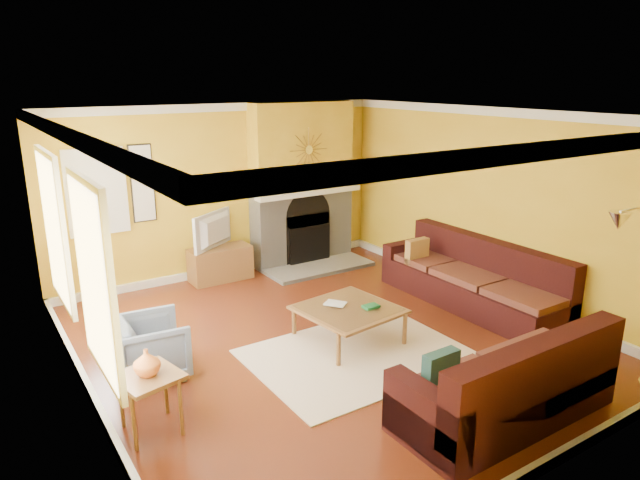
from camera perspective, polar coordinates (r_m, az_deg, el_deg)
floor at (r=7.08m, az=0.77°, el=-9.99°), size 5.50×6.00×0.02m
ceiling at (r=6.37m, az=0.87°, el=12.55°), size 5.50×6.00×0.02m
wall_back at (r=9.18m, az=-9.76°, el=4.87°), size 5.50×0.02×2.70m
wall_front at (r=4.57m, az=22.62°, el=-7.85°), size 5.50×0.02×2.70m
wall_left at (r=5.61m, az=-23.30°, el=-3.50°), size 0.02×6.00×2.70m
wall_right at (r=8.41m, az=16.64°, el=3.39°), size 0.02×6.00×2.70m
baseboard at (r=7.05m, az=0.78°, el=-9.48°), size 5.50×6.00×0.12m
crown_molding at (r=6.38m, az=0.87°, el=11.92°), size 5.50×6.00×0.12m
window_left_near at (r=6.82m, az=-25.12°, el=0.93°), size 0.06×1.22×1.72m
window_left_far at (r=5.01m, az=-21.77°, el=-3.80°), size 0.06×1.22×1.72m
window_back at (r=8.54m, az=-21.46°, el=4.50°), size 0.82×0.06×1.22m
wall_art at (r=8.69m, az=-17.33°, el=5.41°), size 0.34×0.04×1.14m
fireplace at (r=9.61m, az=-1.84°, el=5.59°), size 1.80×0.40×2.70m
mantel at (r=9.43m, az=-1.07°, el=4.77°), size 1.92×0.22×0.08m
hearth at (r=9.49m, az=-0.04°, el=-2.78°), size 1.80×0.70×0.06m
sunburst at (r=9.32m, az=-1.13°, el=9.00°), size 0.70×0.04×0.70m
rug at (r=6.72m, az=3.76°, el=-11.38°), size 2.40×1.80×0.02m
sectional_sofa at (r=7.00m, az=11.50°, el=-6.52°), size 3.37×3.94×0.90m
coffee_table at (r=7.00m, az=2.85°, el=-8.35°), size 1.19×1.19×0.42m
media_console at (r=9.09m, az=-9.93°, el=-2.35°), size 0.96×0.43×0.53m
tv at (r=8.94m, az=-10.10°, el=0.98°), size 0.89×0.65×0.57m
subwoofer at (r=9.21m, az=-9.02°, el=-2.82°), size 0.29×0.29×0.29m
armchair at (r=6.42m, az=-16.50°, el=-10.25°), size 0.79×0.77×0.66m
side_table at (r=5.53m, az=-16.58°, el=-15.37°), size 0.62×0.62×0.57m
vase at (r=5.33m, az=-16.94°, el=-11.61°), size 0.27×0.27×0.25m
book at (r=6.90m, az=1.26°, el=-6.66°), size 0.29×0.31×0.02m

